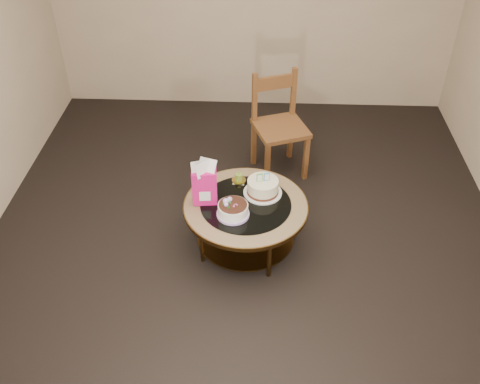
{
  "coord_description": "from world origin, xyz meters",
  "views": [
    {
      "loc": [
        0.1,
        -3.32,
        3.22
      ],
      "look_at": [
        -0.05,
        0.02,
        0.56
      ],
      "focal_mm": 40.0,
      "sensor_mm": 36.0,
      "label": 1
    }
  ],
  "objects_px": {
    "cream_cake": "(263,187)",
    "coffee_table": "(246,211)",
    "dining_chair": "(279,125)",
    "decorated_cake": "(233,210)",
    "gift_bag": "(204,183)"
  },
  "relations": [
    {
      "from": "decorated_cake",
      "to": "dining_chair",
      "type": "bearing_deg",
      "value": 73.59
    },
    {
      "from": "gift_bag",
      "to": "dining_chair",
      "type": "height_order",
      "value": "dining_chair"
    },
    {
      "from": "decorated_cake",
      "to": "gift_bag",
      "type": "bearing_deg",
      "value": 145.99
    },
    {
      "from": "cream_cake",
      "to": "dining_chair",
      "type": "height_order",
      "value": "dining_chair"
    },
    {
      "from": "cream_cake",
      "to": "coffee_table",
      "type": "bearing_deg",
      "value": -147.32
    },
    {
      "from": "coffee_table",
      "to": "gift_bag",
      "type": "distance_m",
      "value": 0.43
    },
    {
      "from": "decorated_cake",
      "to": "cream_cake",
      "type": "xyz_separation_m",
      "value": [
        0.23,
        0.29,
        0.01
      ]
    },
    {
      "from": "coffee_table",
      "to": "cream_cake",
      "type": "xyz_separation_m",
      "value": [
        0.14,
        0.14,
        0.14
      ]
    },
    {
      "from": "cream_cake",
      "to": "gift_bag",
      "type": "xyz_separation_m",
      "value": [
        -0.46,
        -0.13,
        0.13
      ]
    },
    {
      "from": "coffee_table",
      "to": "dining_chair",
      "type": "relative_size",
      "value": 1.01
    },
    {
      "from": "coffee_table",
      "to": "decorated_cake",
      "type": "xyz_separation_m",
      "value": [
        -0.1,
        -0.14,
        0.13
      ]
    },
    {
      "from": "cream_cake",
      "to": "dining_chair",
      "type": "relative_size",
      "value": 0.32
    },
    {
      "from": "gift_bag",
      "to": "dining_chair",
      "type": "distance_m",
      "value": 1.29
    },
    {
      "from": "dining_chair",
      "to": "coffee_table",
      "type": "bearing_deg",
      "value": -124.25
    },
    {
      "from": "gift_bag",
      "to": "dining_chair",
      "type": "xyz_separation_m",
      "value": [
        0.61,
        1.12,
        -0.14
      ]
    }
  ]
}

